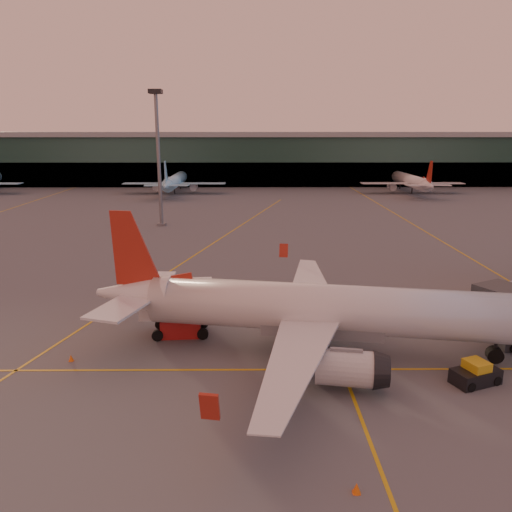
{
  "coord_description": "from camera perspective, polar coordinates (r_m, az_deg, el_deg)",
  "views": [
    {
      "loc": [
        -2.11,
        -30.86,
        18.38
      ],
      "look_at": [
        -1.72,
        21.77,
        5.0
      ],
      "focal_mm": 35.0,
      "sensor_mm": 36.0,
      "label": 1
    }
  ],
  "objects": [
    {
      "name": "ground",
      "position": [
        35.98,
        3.13,
        -16.48
      ],
      "size": [
        600.0,
        600.0,
        0.0
      ],
      "primitive_type": "plane",
      "color": "#4C4F54",
      "rests_on": "ground"
    },
    {
      "name": "taxi_markings",
      "position": [
        77.73,
        -4.25,
        0.55
      ],
      "size": [
        100.12,
        173.0,
        0.01
      ],
      "color": "gold",
      "rests_on": "ground"
    },
    {
      "name": "terminal",
      "position": [
        172.93,
        0.29,
        11.07
      ],
      "size": [
        400.0,
        20.0,
        17.6
      ],
      "color": "#19382D",
      "rests_on": "ground"
    },
    {
      "name": "mast_west_near",
      "position": [
        98.56,
        -11.12,
        11.96
      ],
      "size": [
        2.4,
        2.4,
        25.6
      ],
      "color": "slate",
      "rests_on": "ground"
    },
    {
      "name": "distant_aircraft_row",
      "position": [
        151.18,
        -7.65,
        7.15
      ],
      "size": [
        290.0,
        34.0,
        13.0
      ],
      "color": "#90D2F1",
      "rests_on": "ground"
    },
    {
      "name": "main_airplane",
      "position": [
        41.94,
        7.36,
        -6.18
      ],
      "size": [
        38.72,
        35.12,
        11.73
      ],
      "rotation": [
        0.0,
        0.0,
        -0.17
      ],
      "color": "silver",
      "rests_on": "ground"
    },
    {
      "name": "catering_truck",
      "position": [
        46.19,
        -8.99,
        -5.55
      ],
      "size": [
        6.69,
        3.36,
        5.04
      ],
      "rotation": [
        0.0,
        0.0,
        0.08
      ],
      "color": "#A11717",
      "rests_on": "ground"
    },
    {
      "name": "pushback_tug",
      "position": [
        41.4,
        23.84,
        -12.27
      ],
      "size": [
        3.93,
        3.0,
        1.8
      ],
      "rotation": [
        0.0,
        0.0,
        0.38
      ],
      "color": "black",
      "rests_on": "ground"
    },
    {
      "name": "cone_tail",
      "position": [
        44.23,
        -20.38,
        -10.88
      ],
      "size": [
        0.42,
        0.42,
        0.54
      ],
      "color": "#F4610C",
      "rests_on": "ground"
    },
    {
      "name": "cone_wing_right",
      "position": [
        29.06,
        11.42,
        -24.57
      ],
      "size": [
        0.47,
        0.47,
        0.6
      ],
      "color": "#F4610C",
      "rests_on": "ground"
    },
    {
      "name": "cone_wing_left",
      "position": [
        58.58,
        4.43,
        -3.79
      ],
      "size": [
        0.43,
        0.43,
        0.55
      ],
      "color": "#F4610C",
      "rests_on": "ground"
    }
  ]
}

